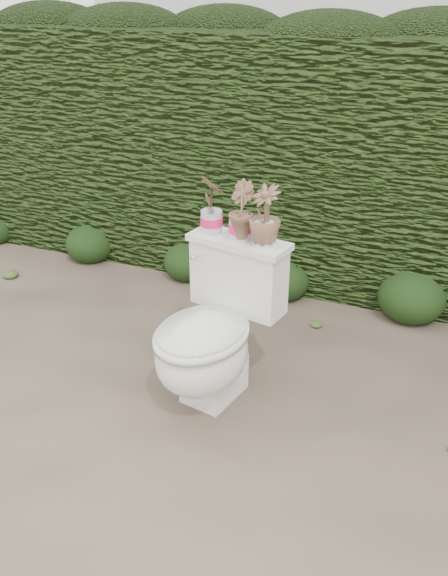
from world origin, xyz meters
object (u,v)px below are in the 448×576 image
at_px(potted_plant_left, 211,205).
at_px(potted_plant_right, 265,217).
at_px(toilet, 212,336).
at_px(potted_plant_center, 240,213).

distance_m(potted_plant_left, potted_plant_right, 0.29).
distance_m(toilet, potted_plant_right, 0.62).
bearing_deg(toilet, potted_plant_left, 123.43).
bearing_deg(potted_plant_left, toilet, 148.60).
relative_size(toilet, potted_plant_left, 2.82).
xyz_separation_m(potted_plant_left, potted_plant_center, (0.16, -0.03, -0.00)).
relative_size(toilet, potted_plant_right, 2.85).
bearing_deg(toilet, potted_plant_center, 88.85).
distance_m(potted_plant_left, potted_plant_center, 0.16).
bearing_deg(potted_plant_right, potted_plant_center, -163.69).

